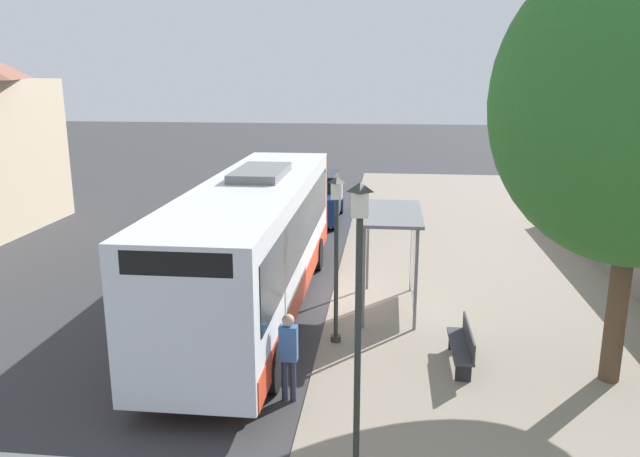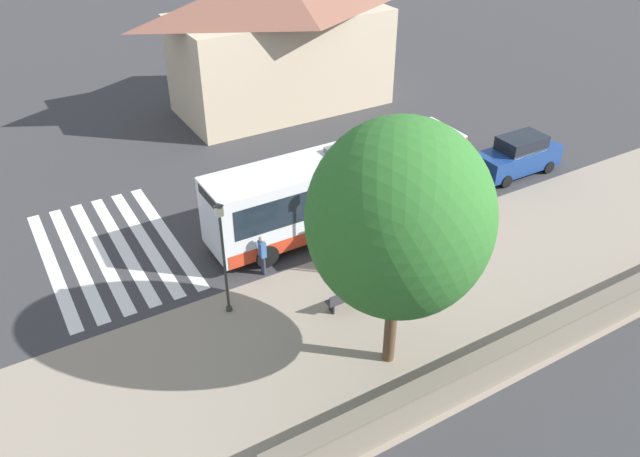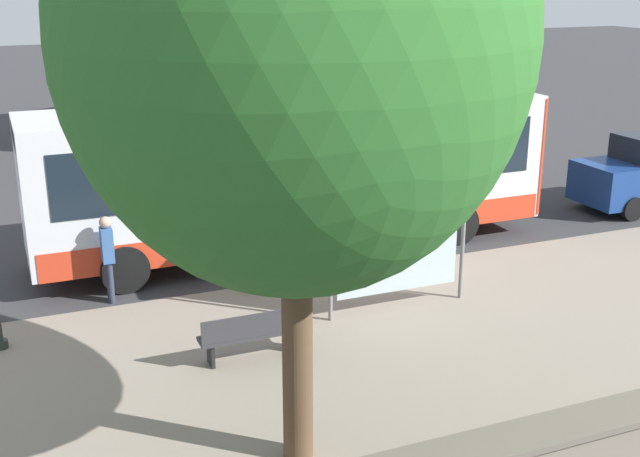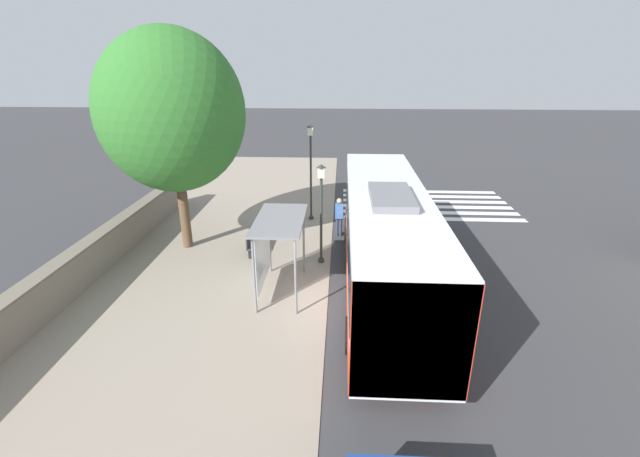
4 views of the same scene
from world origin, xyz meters
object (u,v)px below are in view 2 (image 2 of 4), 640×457
street_lamp_near (223,250)px  street_lamp_far (332,213)px  bench (350,296)px  pedestrian (262,252)px  bus (339,187)px  shade_tree (399,219)px  parked_car_behind_bus (518,156)px  bus_shelter (400,217)px

street_lamp_near → street_lamp_far: size_ratio=1.19×
bench → pedestrian: bearing=28.3°
bench → street_lamp_near: bearing=62.5°
bench → street_lamp_far: 3.45m
bench → bus: bearing=-27.9°
shade_tree → bench: bearing=-6.5°
bus → parked_car_behind_bus: size_ratio=2.61×
street_lamp_near → pedestrian: bearing=-56.4°
shade_tree → street_lamp_far: bearing=-12.2°
bus_shelter → pedestrian: (2.02, 5.03, -1.10)m
pedestrian → bus_shelter: bearing=-111.9°
shade_tree → street_lamp_near: bearing=36.0°
bench → shade_tree: bearing=173.5°
pedestrian → street_lamp_near: bearing=123.6°
bench → shade_tree: (-2.90, 0.33, 5.03)m
street_lamp_near → parked_car_behind_bus: 17.21m
street_lamp_far → pedestrian: bearing=76.6°
bus_shelter → parked_car_behind_bus: bus_shelter is taller
bus → bus_shelter: 3.65m
bus_shelter → bus: bearing=8.3°
street_lamp_far → shade_tree: 6.63m
bus_shelter → street_lamp_near: size_ratio=0.67×
street_lamp_near → shade_tree: (-4.95, -3.60, 2.79)m
street_lamp_near → bench: bearing=-117.5°
bench → shade_tree: 5.82m
pedestrian → shade_tree: (-6.34, -1.52, 4.48)m
parked_car_behind_bus → street_lamp_near: bearing=98.4°
bench → shade_tree: size_ratio=0.22×
bus_shelter → parked_car_behind_bus: (3.13, -9.82, -1.17)m
bench → street_lamp_far: (2.78, -0.90, 1.83)m
bus_shelter → shade_tree: bearing=140.8°
street_lamp_near → street_lamp_far: bearing=-81.4°
bus → bench: bus is taller
street_lamp_near → parked_car_behind_bus: bearing=-81.6°
bus → street_lamp_near: bearing=114.2°
bus → shade_tree: 9.21m
bus → bus_shelter: bearing=-171.7°
street_lamp_near → bus: bearing=-65.8°
bench → parked_car_behind_bus: size_ratio=0.41×
bus_shelter → bench: size_ratio=1.68×
bus → parked_car_behind_bus: 10.40m
bus_shelter → shade_tree: size_ratio=0.36×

